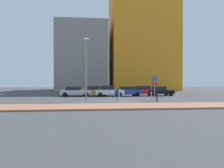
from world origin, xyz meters
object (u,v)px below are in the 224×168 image
object	(u,v)px
street_lamp	(86,64)
parked_car_orange	(94,91)
traffic_bollard_mid	(157,97)
traffic_bollard_near	(119,95)
parked_car_white	(109,91)
parked_car_red	(144,91)
parking_meter	(117,93)
parking_sign_post	(155,85)
traffic_bollard_far	(151,96)
parked_car_black	(160,91)
parked_car_silver	(76,91)
parked_car_blue	(127,91)

from	to	relation	value
street_lamp	parked_car_orange	bearing A→B (deg)	81.61
parked_car_orange	traffic_bollard_mid	world-z (taller)	parked_car_orange
parked_car_orange	traffic_bollard_near	xyz separation A→B (m)	(3.16, -4.96, -0.25)
parked_car_white	parked_car_red	size ratio (longest dim) A/B	0.98
street_lamp	parked_car_red	bearing A→B (deg)	36.26
parked_car_red	parking_meter	bearing A→B (deg)	-122.10
parked_car_orange	traffic_bollard_near	distance (m)	5.89
street_lamp	traffic_bollard_near	size ratio (longest dim) A/B	6.69
parking_sign_post	street_lamp	xyz separation A→B (m)	(-7.95, 0.89, 2.52)
traffic_bollard_near	traffic_bollard_far	size ratio (longest dim) A/B	1.04
parking_meter	parking_sign_post	bearing A→B (deg)	12.13
parked_car_red	street_lamp	xyz separation A→B (m)	(-8.56, -6.28, 3.48)
parked_car_orange	traffic_bollard_far	distance (m)	10.34
parked_car_white	parking_meter	distance (m)	7.64
traffic_bollard_far	parked_car_orange	bearing A→B (deg)	127.57
traffic_bollard_near	traffic_bollard_far	distance (m)	4.51
parked_car_white	traffic_bollard_far	distance (m)	8.75
parked_car_black	traffic_bollard_far	xyz separation A→B (m)	(-3.88, -8.22, -0.22)
parked_car_black	parked_car_silver	bearing A→B (deg)	-179.07
parked_car_red	parking_meter	xyz separation A→B (m)	(-5.10, -8.14, 0.12)
parked_car_silver	traffic_bollard_mid	xyz separation A→B (m)	(9.49, -8.58, -0.29)
parked_car_orange	parking_meter	size ratio (longest dim) A/B	2.93
parked_car_white	traffic_bollard_near	distance (m)	4.60
traffic_bollard_near	parked_car_black	bearing A→B (deg)	35.38
parked_car_silver	traffic_bollard_far	size ratio (longest dim) A/B	4.30
parked_car_white	traffic_bollard_near	xyz separation A→B (m)	(0.93, -4.50, -0.27)
parked_car_orange	parked_car_black	bearing A→B (deg)	0.16
street_lamp	traffic_bollard_far	bearing A→B (deg)	-15.16
traffic_bollard_near	traffic_bollard_far	xyz separation A→B (m)	(3.14, -3.24, -0.02)
parking_sign_post	traffic_bollard_far	distance (m)	1.79
parked_car_black	traffic_bollard_near	size ratio (longest dim) A/B	3.82
parked_car_red	traffic_bollard_far	distance (m)	8.35
traffic_bollard_near	parked_car_orange	bearing A→B (deg)	122.54
parking_meter	street_lamp	distance (m)	5.17
parked_car_white	traffic_bollard_far	xyz separation A→B (m)	(4.07, -7.73, -0.29)
parked_car_silver	parking_meter	distance (m)	9.51
traffic_bollard_mid	traffic_bollard_far	world-z (taller)	traffic_bollard_far
street_lamp	parked_car_silver	bearing A→B (deg)	106.62
parked_car_silver	parking_meter	bearing A→B (deg)	-56.34
traffic_bollard_far	street_lamp	bearing A→B (deg)	164.84
parked_car_blue	parked_car_black	world-z (taller)	parked_car_blue
parked_car_orange	street_lamp	xyz separation A→B (m)	(-0.92, -6.24, 3.49)
parking_sign_post	traffic_bollard_far	bearing A→B (deg)	-123.98
parked_car_silver	parked_car_red	xyz separation A→B (m)	(10.37, 0.22, 0.05)
parking_meter	parked_car_silver	bearing A→B (deg)	123.66
parked_car_black	parking_sign_post	bearing A→B (deg)	-113.84
parked_car_black	parking_meter	world-z (taller)	parked_car_black
parked_car_silver	parked_car_orange	world-z (taller)	parked_car_orange
parked_car_orange	street_lamp	size ratio (longest dim) A/B	0.57
traffic_bollard_far	traffic_bollard_near	bearing A→B (deg)	134.15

